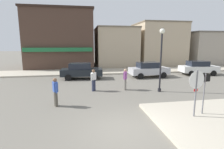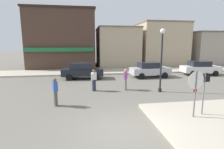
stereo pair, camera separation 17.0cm
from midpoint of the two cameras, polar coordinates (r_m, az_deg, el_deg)
name	(u,v)px [view 1 (the left image)]	position (r m, az deg, el deg)	size (l,w,h in m)	color
ground_plane	(127,130)	(7.45, 4.14, -17.66)	(160.00, 160.00, 0.00)	#6B665B
sidewalk_corner	(223,119)	(9.60, 32.13, -12.20)	(6.40, 4.80, 0.15)	#B7AD99
kerb_far	(97,72)	(21.45, -5.25, 0.97)	(80.00, 4.00, 0.15)	#B7AD99
stop_sign	(196,87)	(8.70, 25.25, -3.85)	(0.81, 0.13, 2.30)	slate
one_way_sign	(204,90)	(9.23, 27.41, -4.44)	(0.60, 0.09, 2.10)	slate
lamp_post	(161,51)	(12.82, 15.43, 7.47)	(0.36, 0.36, 4.54)	black
parked_car_nearest	(81,71)	(17.52, -10.23, 1.22)	(4.09, 2.05, 1.56)	black
parked_car_second	(149,69)	(18.52, 11.60, 1.65)	(4.08, 2.04, 1.56)	#B7B7BC
parked_car_third	(198,68)	(21.70, 26.14, 2.04)	(4.15, 2.18, 1.56)	white
pedestrian_crossing_near	(125,79)	(13.12, 3.96, -1.35)	(0.35, 0.54, 1.61)	gray
pedestrian_crossing_far	(55,91)	(10.21, -18.43, -5.19)	(0.34, 0.54, 1.61)	#4C473D
pedestrian_kerb_side	(94,79)	(12.87, -6.41, -1.61)	(0.46, 0.45, 1.61)	#2D334C
building_corner_shop	(62,40)	(27.84, -16.15, 10.88)	(9.16, 9.62, 8.05)	#473328
building_storefront_left_near	(115,47)	(27.78, 0.78, 8.96)	(6.03, 7.74, 5.81)	tan
building_storefront_left_mid	(158,44)	(29.80, 14.52, 9.54)	(7.16, 7.06, 6.66)	tan
building_storefront_right_near	(203,48)	(33.92, 27.44, 7.61)	(7.35, 7.72, 5.30)	#9E9384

